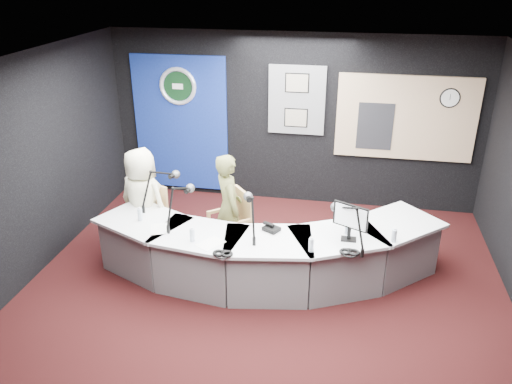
% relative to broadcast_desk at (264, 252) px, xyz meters
% --- Properties ---
extents(ground, '(6.00, 6.00, 0.00)m').
position_rel_broadcast_desk_xyz_m(ground, '(0.05, -0.55, -0.38)').
color(ground, black).
rests_on(ground, ground).
extents(ceiling, '(6.00, 6.00, 0.02)m').
position_rel_broadcast_desk_xyz_m(ceiling, '(0.05, -0.55, 2.42)').
color(ceiling, silver).
rests_on(ceiling, ground).
extents(wall_back, '(6.00, 0.02, 2.80)m').
position_rel_broadcast_desk_xyz_m(wall_back, '(0.05, 2.45, 1.02)').
color(wall_back, black).
rests_on(wall_back, ground).
extents(wall_left, '(0.02, 6.00, 2.80)m').
position_rel_broadcast_desk_xyz_m(wall_left, '(-2.95, -0.55, 1.02)').
color(wall_left, black).
rests_on(wall_left, ground).
extents(broadcast_desk, '(4.50, 1.90, 0.75)m').
position_rel_broadcast_desk_xyz_m(broadcast_desk, '(0.00, 0.00, 0.00)').
color(broadcast_desk, silver).
rests_on(broadcast_desk, ground).
extents(backdrop_panel, '(1.60, 0.05, 2.30)m').
position_rel_broadcast_desk_xyz_m(backdrop_panel, '(-1.85, 2.42, 0.88)').
color(backdrop_panel, navy).
rests_on(backdrop_panel, wall_back).
extents(agency_seal, '(0.63, 0.07, 0.63)m').
position_rel_broadcast_desk_xyz_m(agency_seal, '(-1.85, 2.38, 1.52)').
color(agency_seal, silver).
rests_on(agency_seal, backdrop_panel).
extents(seal_center, '(0.48, 0.01, 0.48)m').
position_rel_broadcast_desk_xyz_m(seal_center, '(-1.85, 2.38, 1.52)').
color(seal_center, black).
rests_on(seal_center, backdrop_panel).
extents(pinboard, '(0.90, 0.04, 1.10)m').
position_rel_broadcast_desk_xyz_m(pinboard, '(0.10, 2.42, 1.38)').
color(pinboard, slate).
rests_on(pinboard, wall_back).
extents(framed_photo_upper, '(0.34, 0.02, 0.27)m').
position_rel_broadcast_desk_xyz_m(framed_photo_upper, '(0.10, 2.39, 1.65)').
color(framed_photo_upper, gray).
rests_on(framed_photo_upper, pinboard).
extents(framed_photo_lower, '(0.34, 0.02, 0.27)m').
position_rel_broadcast_desk_xyz_m(framed_photo_lower, '(0.10, 2.39, 1.09)').
color(framed_photo_lower, gray).
rests_on(framed_photo_lower, pinboard).
extents(booth_window_frame, '(2.12, 0.06, 1.32)m').
position_rel_broadcast_desk_xyz_m(booth_window_frame, '(1.80, 2.42, 1.18)').
color(booth_window_frame, tan).
rests_on(booth_window_frame, wall_back).
extents(booth_glow, '(2.00, 0.02, 1.20)m').
position_rel_broadcast_desk_xyz_m(booth_glow, '(1.80, 2.41, 1.18)').
color(booth_glow, '#E4B490').
rests_on(booth_glow, booth_window_frame).
extents(equipment_rack, '(0.55, 0.02, 0.75)m').
position_rel_broadcast_desk_xyz_m(equipment_rack, '(1.35, 2.39, 1.03)').
color(equipment_rack, black).
rests_on(equipment_rack, booth_window_frame).
extents(wall_clock, '(0.28, 0.01, 0.28)m').
position_rel_broadcast_desk_xyz_m(wall_clock, '(2.40, 2.39, 1.52)').
color(wall_clock, white).
rests_on(wall_clock, booth_window_frame).
extents(armchair_left, '(0.71, 0.71, 0.95)m').
position_rel_broadcast_desk_xyz_m(armchair_left, '(-1.75, 0.37, 0.10)').
color(armchair_left, tan).
rests_on(armchair_left, ground).
extents(armchair_right, '(0.82, 0.82, 1.04)m').
position_rel_broadcast_desk_xyz_m(armchair_right, '(-0.55, 0.42, 0.14)').
color(armchair_right, tan).
rests_on(armchair_right, ground).
extents(draped_jacket, '(0.50, 0.30, 0.70)m').
position_rel_broadcast_desk_xyz_m(draped_jacket, '(-1.87, 0.59, 0.24)').
color(draped_jacket, gray).
rests_on(draped_jacket, armchair_left).
extents(person_man, '(0.85, 0.67, 1.53)m').
position_rel_broadcast_desk_xyz_m(person_man, '(-1.75, 0.37, 0.39)').
color(person_man, '#F3EEC3').
rests_on(person_man, ground).
extents(person_woman, '(0.59, 0.66, 1.52)m').
position_rel_broadcast_desk_xyz_m(person_woman, '(-0.55, 0.42, 0.38)').
color(person_woman, brown).
rests_on(person_woman, ground).
extents(computer_monitor, '(0.39, 0.21, 0.29)m').
position_rel_broadcast_desk_xyz_m(computer_monitor, '(1.04, -0.14, 0.70)').
color(computer_monitor, black).
rests_on(computer_monitor, broadcast_desk).
extents(desk_phone, '(0.24, 0.22, 0.05)m').
position_rel_broadcast_desk_xyz_m(desk_phone, '(0.11, -0.09, 0.40)').
color(desk_phone, black).
rests_on(desk_phone, broadcast_desk).
extents(headphones_near, '(0.22, 0.22, 0.04)m').
position_rel_broadcast_desk_xyz_m(headphones_near, '(1.06, -0.45, 0.39)').
color(headphones_near, black).
rests_on(headphones_near, broadcast_desk).
extents(headphones_far, '(0.21, 0.21, 0.03)m').
position_rel_broadcast_desk_xyz_m(headphones_far, '(-0.34, -0.75, 0.39)').
color(headphones_far, black).
rests_on(headphones_far, broadcast_desk).
extents(paper_stack, '(0.29, 0.34, 0.00)m').
position_rel_broadcast_desk_xyz_m(paper_stack, '(-1.27, -0.30, 0.38)').
color(paper_stack, white).
rests_on(paper_stack, broadcast_desk).
extents(notepad, '(0.35, 0.38, 0.00)m').
position_rel_broadcast_desk_xyz_m(notepad, '(-0.55, -0.53, 0.38)').
color(notepad, white).
rests_on(notepad, broadcast_desk).
extents(boom_mic_a, '(0.40, 0.68, 0.60)m').
position_rel_broadcast_desk_xyz_m(boom_mic_a, '(-1.49, 0.37, 0.68)').
color(boom_mic_a, black).
rests_on(boom_mic_a, broadcast_desk).
extents(boom_mic_b, '(0.23, 0.73, 0.60)m').
position_rel_broadcast_desk_xyz_m(boom_mic_b, '(-1.07, -0.07, 0.68)').
color(boom_mic_b, black).
rests_on(boom_mic_b, broadcast_desk).
extents(boom_mic_c, '(0.31, 0.71, 0.60)m').
position_rel_broadcast_desk_xyz_m(boom_mic_c, '(-0.13, -0.17, 0.68)').
color(boom_mic_c, black).
rests_on(boom_mic_c, broadcast_desk).
extents(boom_mic_d, '(0.46, 0.64, 0.60)m').
position_rel_broadcast_desk_xyz_m(boom_mic_d, '(1.03, -0.24, 0.68)').
color(boom_mic_d, black).
rests_on(boom_mic_d, broadcast_desk).
extents(water_bottles, '(3.21, 0.57, 0.18)m').
position_rel_broadcast_desk_xyz_m(water_bottles, '(-0.01, -0.26, 0.46)').
color(water_bottles, silver).
rests_on(water_bottles, broadcast_desk).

